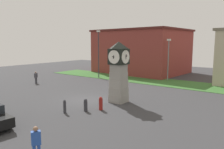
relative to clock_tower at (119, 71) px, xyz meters
The scene contains 11 objects.
ground_plane 4.14m from the clock_tower, 155.33° to the right, with size 70.62×70.62×0.00m, color #38383A.
clock_tower is the anchor object (origin of this frame).
bollard_near_tower 5.65m from the clock_tower, 105.98° to the right, with size 0.21×0.21×1.01m.
bollard_mid_row 4.39m from the clock_tower, 97.71° to the right, with size 0.29×0.29×0.97m.
bollard_far_row 3.59m from the clock_tower, 85.07° to the right, with size 0.30×0.30×1.05m.
pedestrian_near_bench 10.81m from the clock_tower, 74.56° to the right, with size 0.41×0.47×1.64m.
pedestrian_by_cars 13.92m from the clock_tower, behind, with size 0.32×0.44×1.56m.
street_lamp_near_road 14.02m from the clock_tower, 137.49° to the left, with size 0.50×0.24×7.04m.
street_lamp_far_side 13.57m from the clock_tower, 94.49° to the left, with size 0.50×0.24×5.77m.
warehouse_blue_far 20.80m from the clock_tower, 113.92° to the left, with size 15.49×12.53×7.50m.
grass_verge_far 12.05m from the clock_tower, 85.24° to the left, with size 42.37×5.69×0.04m, color #386B2D.
Camera 1 is at (13.60, -14.19, 5.18)m, focal length 35.00 mm.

